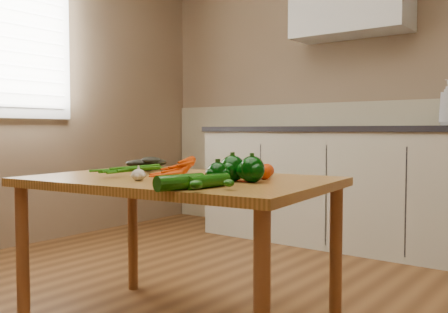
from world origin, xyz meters
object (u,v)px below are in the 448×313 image
tomato_c (264,172)px  leafy_greens (145,162)px  pepper_a (232,168)px  zucchini_a (208,181)px  carrot_bunch (162,170)px  tomato_a (241,170)px  zucchini_b (180,182)px  garlic_bulb (139,175)px  pepper_c (218,173)px  tomato_b (267,170)px  table (179,195)px  pepper_b (252,169)px

tomato_c → leafy_greens: bearing=178.4°
pepper_a → zucchini_a: (0.07, -0.24, -0.03)m
carrot_bunch → leafy_greens: (-0.30, 0.19, 0.01)m
tomato_a → pepper_a: bearing=-70.2°
leafy_greens → pepper_a: size_ratio=1.79×
zucchini_b → garlic_bulb: bearing=159.1°
carrot_bunch → pepper_c: 0.37m
garlic_bulb → tomato_c: bearing=42.5°
pepper_a → pepper_c: size_ratio=1.23×
pepper_a → zucchini_a: 0.25m
leafy_greens → pepper_c: 0.72m
leafy_greens → pepper_c: (0.67, -0.27, -0.00)m
tomato_c → tomato_a: bearing=179.2°
tomato_c → zucchini_a: 0.36m
pepper_a → tomato_a: (-0.04, 0.12, -0.01)m
carrot_bunch → tomato_c: same height
garlic_bulb → tomato_b: bearing=53.5°
garlic_bulb → tomato_a: (0.26, 0.34, 0.01)m
zucchini_b → leafy_greens: bearing=144.2°
table → zucchini_a: (0.34, -0.22, 0.10)m
table → garlic_bulb: garlic_bulb is taller
tomato_a → tomato_b: 0.11m
tomato_b → tomato_a: bearing=-124.4°
pepper_b → pepper_c: size_ratio=1.23×
table → zucchini_a: size_ratio=7.10×
pepper_b → zucchini_a: 0.25m
carrot_bunch → pepper_b: size_ratio=2.34×
leafy_greens → zucchini_b: bearing=-35.8°
leafy_greens → tomato_b: 0.66m
pepper_b → tomato_b: bearing=107.5°
table → garlic_bulb: bearing=-104.6°
carrot_bunch → zucchini_b: 0.48m
table → tomato_b: size_ratio=21.06×
pepper_c → pepper_a: bearing=101.3°
zucchini_a → zucchini_b: (-0.03, -0.11, 0.00)m
pepper_c → tomato_b: pepper_c is taller
carrot_bunch → pepper_c: size_ratio=2.87×
tomato_a → zucchini_b: bearing=-80.1°
tomato_b → zucchini_a: (0.05, -0.46, -0.01)m
leafy_greens → pepper_b: bearing=-10.4°
carrot_bunch → tomato_c: (0.41, 0.17, -0.00)m
leafy_greens → tomato_c: leafy_greens is taller
leafy_greens → zucchini_b: (0.68, -0.49, -0.02)m
pepper_a → tomato_c: pepper_a is taller
leafy_greens → tomato_a: size_ratio=2.31×
pepper_c → tomato_c: 0.25m
leafy_greens → pepper_b: pepper_b is taller
pepper_a → tomato_c: bearing=61.2°
tomato_b → zucchini_b: tomato_b is taller
pepper_c → zucchini_a: pepper_c is taller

